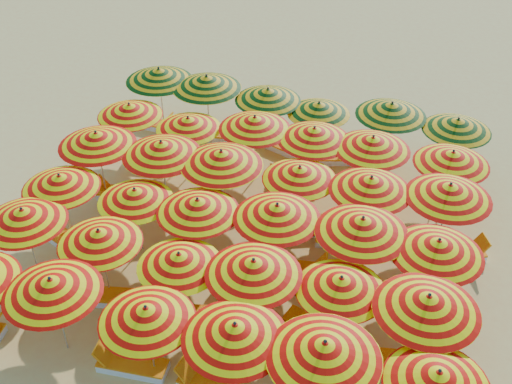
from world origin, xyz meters
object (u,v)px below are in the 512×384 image
umbrella_3 (235,331)px  umbrella_35 (457,125)px  umbrella_16 (362,225)px  umbrella_25 (188,123)px  umbrella_9 (254,267)px  lounger_17 (151,161)px  umbrella_13 (135,195)px  lounger_8 (317,329)px  umbrella_17 (438,247)px  umbrella_11 (428,303)px  lounger_1 (131,365)px  umbrella_26 (255,123)px  lounger_19 (152,124)px  umbrella_32 (268,95)px  umbrella_34 (391,109)px  umbrella_14 (198,206)px  umbrella_30 (159,75)px  lounger_5 (127,298)px  lounger_7 (275,332)px  lounger_9 (389,360)px  umbrella_15 (277,212)px  umbrella_5 (438,378)px  lounger_18 (294,182)px  umbrella_22 (371,184)px  umbrella_28 (373,143)px  umbrella_12 (60,182)px  lounger_15 (346,240)px  umbrella_1 (51,286)px  umbrella_27 (314,134)px  umbrella_10 (341,284)px  umbrella_18 (97,139)px  umbrella_7 (99,237)px  lounger_6 (206,316)px  umbrella_21 (300,173)px  lounger_21 (280,146)px  lounger_14 (313,227)px  beachgoer_b (360,216)px  umbrella_4 (324,350)px  lounger_16 (457,255)px  lounger_12 (376,292)px  umbrella_33 (319,108)px  umbrella_8 (179,260)px  lounger_10 (55,233)px  umbrella_6 (23,216)px  lounger_22 (332,158)px  umbrella_2 (146,314)px  lounger_13 (123,193)px  umbrella_24 (130,110)px

umbrella_3 → umbrella_35: (4.25, 10.35, -0.11)m
umbrella_16 → umbrella_25: (-6.32, 3.92, -0.27)m
umbrella_9 → lounger_17: 8.63m
umbrella_13 → lounger_8: umbrella_13 is taller
umbrella_17 → umbrella_11: bearing=-92.9°
umbrella_13 → lounger_1: 4.75m
umbrella_25 → umbrella_26: umbrella_26 is taller
lounger_8 → lounger_19: (-8.21, 8.21, 0.00)m
umbrella_32 → umbrella_34: umbrella_34 is taller
umbrella_14 → umbrella_30: umbrella_30 is taller
umbrella_3 → lounger_5: bearing=152.4°
lounger_7 → lounger_9: size_ratio=1.01×
umbrella_15 → umbrella_5: bearing=-42.7°
umbrella_15 → lounger_18: 4.68m
umbrella_22 → umbrella_34: size_ratio=1.18×
lounger_9 → umbrella_13: bearing=-25.7°
umbrella_11 → umbrella_25: bearing=142.7°
umbrella_3 → umbrella_28: 8.47m
umbrella_11 → umbrella_30: umbrella_30 is taller
umbrella_12 → umbrella_28: umbrella_28 is taller
umbrella_17 → lounger_15: size_ratio=1.39×
umbrella_1 → umbrella_27: size_ratio=0.97×
umbrella_5 → umbrella_25: bearing=136.7°
umbrella_10 → umbrella_11: 2.03m
umbrella_18 → lounger_19: umbrella_18 is taller
umbrella_32 → umbrella_35: bearing=-1.0°
umbrella_7 → lounger_6: umbrella_7 is taller
umbrella_21 → lounger_21: 4.82m
umbrella_9 → lounger_15: bearing=66.8°
umbrella_15 → umbrella_26: bearing=113.8°
umbrella_25 → lounger_14: 5.37m
umbrella_27 → beachgoer_b: (1.87, -1.80, -1.49)m
umbrella_17 → umbrella_15: bearing=177.0°
umbrella_9 → umbrella_11: 4.08m
lounger_7 → lounger_14: size_ratio=1.00×
umbrella_4 → umbrella_27: bearing=103.6°
lounger_16 → lounger_8: bearing=-154.9°
lounger_12 → lounger_19: bearing=133.1°
lounger_18 → lounger_19: (-6.13, 2.19, 0.00)m
umbrella_32 → umbrella_33: (1.85, -0.17, -0.14)m
umbrella_8 → umbrella_21: umbrella_21 is taller
umbrella_32 → lounger_10: umbrella_32 is taller
umbrella_33 → lounger_5: umbrella_33 is taller
umbrella_27 → umbrella_34: bearing=45.5°
umbrella_27 → lounger_21: (-1.59, 2.08, -2.04)m
umbrella_6 → lounger_22: umbrella_6 is taller
umbrella_21 → lounger_8: 4.64m
umbrella_27 → lounger_9: (3.38, -6.49, -2.04)m
umbrella_14 → umbrella_2: bearing=-86.5°
lounger_13 → umbrella_24: bearing=-88.7°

